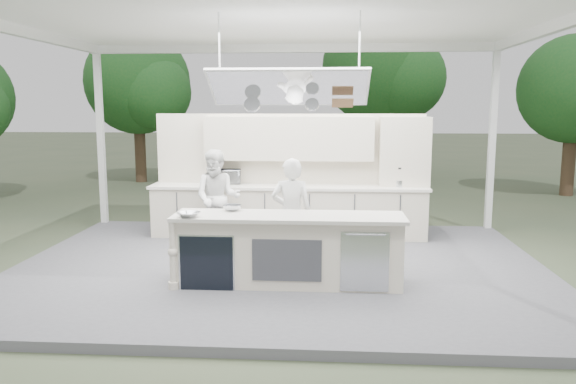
# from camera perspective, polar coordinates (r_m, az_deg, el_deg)

# --- Properties ---
(ground) EXTENTS (90.00, 90.00, 0.00)m
(ground) POSITION_cam_1_polar(r_m,az_deg,el_deg) (8.66, -0.85, -8.13)
(ground) COLOR #485037
(ground) RESTS_ON ground
(stage_deck) EXTENTS (8.00, 6.00, 0.12)m
(stage_deck) POSITION_cam_1_polar(r_m,az_deg,el_deg) (8.64, -0.85, -7.75)
(stage_deck) COLOR #57575C
(stage_deck) RESTS_ON ground
(tent) EXTENTS (8.20, 6.20, 3.86)m
(tent) POSITION_cam_1_polar(r_m,az_deg,el_deg) (8.36, -0.90, 16.98)
(tent) COLOR white
(tent) RESTS_ON ground
(demo_island) EXTENTS (3.10, 0.79, 0.95)m
(demo_island) POSITION_cam_1_polar(r_m,az_deg,el_deg) (7.61, -0.10, -5.85)
(demo_island) COLOR beige
(demo_island) RESTS_ON stage_deck
(back_counter) EXTENTS (5.08, 0.72, 0.95)m
(back_counter) POSITION_cam_1_polar(r_m,az_deg,el_deg) (10.36, 0.03, -1.91)
(back_counter) COLOR beige
(back_counter) RESTS_ON stage_deck
(back_wall_unit) EXTENTS (5.05, 0.48, 2.25)m
(back_wall_unit) POSITION_cam_1_polar(r_m,az_deg,el_deg) (10.42, 2.55, 3.56)
(back_wall_unit) COLOR beige
(back_wall_unit) RESTS_ON stage_deck
(tree_cluster) EXTENTS (19.55, 9.40, 5.85)m
(tree_cluster) POSITION_cam_1_polar(r_m,az_deg,el_deg) (18.07, 1.26, 11.19)
(tree_cluster) COLOR #453022
(tree_cluster) RESTS_ON ground
(head_chef) EXTENTS (0.62, 0.43, 1.65)m
(head_chef) POSITION_cam_1_polar(r_m,az_deg,el_deg) (8.25, 0.37, -2.22)
(head_chef) COLOR white
(head_chef) RESTS_ON stage_deck
(sous_chef) EXTENTS (0.82, 0.64, 1.66)m
(sous_chef) POSITION_cam_1_polar(r_m,az_deg,el_deg) (9.68, -7.17, -0.61)
(sous_chef) COLOR white
(sous_chef) RESTS_ON stage_deck
(toaster_oven) EXTENTS (0.52, 0.38, 0.27)m
(toaster_oven) POSITION_cam_1_polar(r_m,az_deg,el_deg) (10.58, -6.16, 1.60)
(toaster_oven) COLOR silver
(toaster_oven) RESTS_ON back_counter
(bowl_large) EXTENTS (0.36, 0.36, 0.07)m
(bowl_large) POSITION_cam_1_polar(r_m,az_deg,el_deg) (7.46, -10.07, -2.27)
(bowl_large) COLOR #B0B1B7
(bowl_large) RESTS_ON demo_island
(bowl_small) EXTENTS (0.30, 0.30, 0.08)m
(bowl_small) POSITION_cam_1_polar(r_m,az_deg,el_deg) (7.84, -5.69, -1.60)
(bowl_small) COLOR #B9BCC1
(bowl_small) RESTS_ON demo_island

